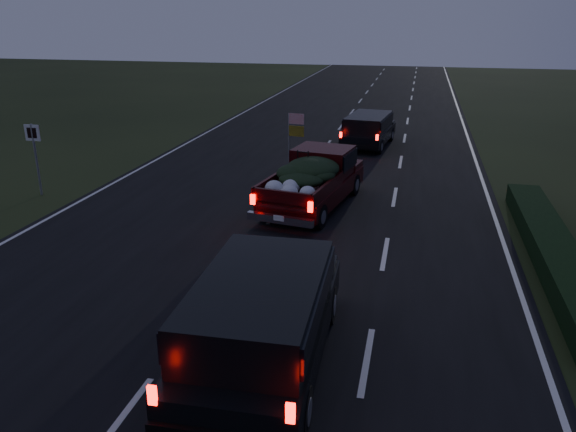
% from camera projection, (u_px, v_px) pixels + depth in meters
% --- Properties ---
extents(ground, '(120.00, 120.00, 0.00)m').
position_uv_depth(ground, '(225.00, 282.00, 13.31)').
color(ground, black).
rests_on(ground, ground).
extents(road_asphalt, '(14.00, 120.00, 0.02)m').
position_uv_depth(road_asphalt, '(225.00, 281.00, 13.31)').
color(road_asphalt, black).
rests_on(road_asphalt, ground).
extents(hedge_row, '(1.00, 10.00, 0.60)m').
position_uv_depth(hedge_row, '(553.00, 251.00, 14.30)').
color(hedge_row, black).
rests_on(hedge_row, ground).
extents(route_sign, '(0.55, 0.08, 2.50)m').
position_uv_depth(route_sign, '(35.00, 148.00, 19.13)').
color(route_sign, gray).
rests_on(route_sign, ground).
extents(pickup_truck, '(2.77, 5.38, 2.69)m').
position_uv_depth(pickup_truck, '(314.00, 177.00, 18.18)').
color(pickup_truck, '#390709').
rests_on(pickup_truck, ground).
extents(lead_suv, '(2.31, 4.54, 1.25)m').
position_uv_depth(lead_suv, '(369.00, 127.00, 26.51)').
color(lead_suv, black).
rests_on(lead_suv, ground).
extents(rear_suv, '(2.51, 5.21, 1.48)m').
position_uv_depth(rear_suv, '(262.00, 312.00, 9.71)').
color(rear_suv, black).
rests_on(rear_suv, ground).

